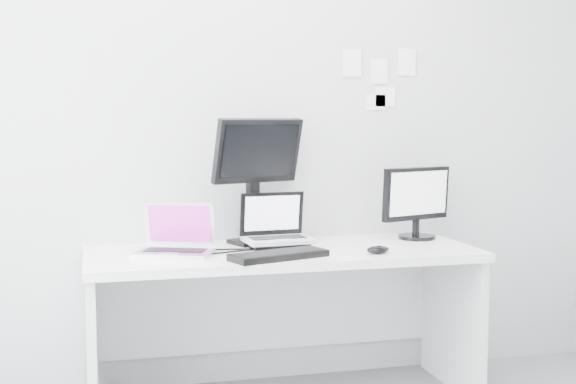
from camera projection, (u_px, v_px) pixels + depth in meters
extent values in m
plane|color=#BCBEC0|center=(266.00, 116.00, 3.87)|extent=(3.60, 0.00, 3.60)
cube|color=white|center=(283.00, 326.00, 3.63)|extent=(1.80, 0.70, 0.73)
cube|color=#ACADB1|center=(174.00, 228.00, 3.42)|extent=(0.40, 0.35, 0.25)
cube|color=black|center=(250.00, 226.00, 3.77)|extent=(0.11, 0.11, 0.16)
cube|color=#B9BBC1|center=(279.00, 220.00, 3.64)|extent=(0.34, 0.27, 0.26)
cube|color=black|center=(256.00, 179.00, 3.75)|extent=(0.49, 0.32, 0.63)
cube|color=black|center=(417.00, 202.00, 3.90)|extent=(0.45, 0.31, 0.38)
cube|color=black|center=(279.00, 255.00, 3.36)|extent=(0.46, 0.28, 0.03)
ellipsoid|color=black|center=(378.00, 250.00, 3.48)|extent=(0.13, 0.10, 0.04)
cube|color=white|center=(352.00, 63.00, 3.95)|extent=(0.10, 0.00, 0.14)
cube|color=white|center=(379.00, 71.00, 3.99)|extent=(0.09, 0.00, 0.13)
cube|color=white|center=(407.00, 62.00, 4.02)|extent=(0.10, 0.00, 0.14)
cube|color=white|center=(375.00, 102.00, 4.00)|extent=(0.11, 0.00, 0.08)
cube|color=white|center=(385.00, 97.00, 4.01)|extent=(0.11, 0.00, 0.10)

